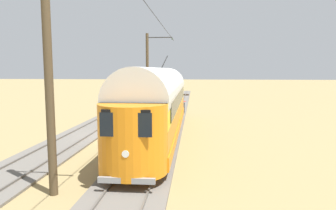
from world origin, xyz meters
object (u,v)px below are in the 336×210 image
Objects in this scene: catenary_pole_mid_near at (51,75)px; switch_stand at (184,107)px; vintage_streetcar at (158,102)px; catenary_pole_foreground at (148,71)px; track_end_bumper at (128,104)px.

catenary_pole_mid_near is 6.23× the size of switch_stand.
switch_stand is (-1.23, -10.16, -1.56)m from vintage_streetcar.
switch_stand is at bearing -100.86° from catenary_pole_mid_near.
catenary_pole_foreground is at bearing -90.00° from catenary_pole_mid_near.
catenary_pole_mid_near is (2.40, 8.78, 1.74)m from vintage_streetcar.
vintage_streetcar is 12.17m from catenary_pole_foreground.
switch_stand is 7.49m from track_end_bumper.
catenary_pole_mid_near is at bearing 90.00° from catenary_pole_foreground.
catenary_pole_mid_near reaches higher than track_end_bumper.
catenary_pole_mid_near is (0.00, 20.57, 0.00)m from catenary_pole_foreground.
vintage_streetcar reaches higher than track_end_bumper.
track_end_bumper is at bearing -83.56° from catenary_pole_mid_near.
vintage_streetcar is 14.18× the size of switch_stand.
track_end_bumper is (2.61, -23.07, -3.60)m from catenary_pole_mid_near.
vintage_streetcar is 9.73× the size of track_end_bumper.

